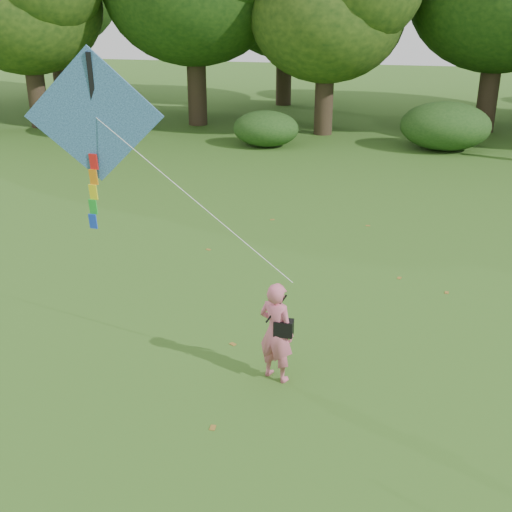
# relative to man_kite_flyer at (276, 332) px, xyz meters

# --- Properties ---
(ground) EXTENTS (100.00, 100.00, 0.00)m
(ground) POSITION_rel_man_kite_flyer_xyz_m (0.67, -0.56, -0.84)
(ground) COLOR #265114
(ground) RESTS_ON ground
(man_kite_flyer) EXTENTS (0.73, 0.62, 1.68)m
(man_kite_flyer) POSITION_rel_man_kite_flyer_xyz_m (0.00, 0.00, 0.00)
(man_kite_flyer) COLOR #CB5F77
(man_kite_flyer) RESTS_ON ground
(bystander_left) EXTENTS (1.21, 1.15, 1.97)m
(bystander_left) POSITION_rel_man_kite_flyer_xyz_m (-10.13, 17.54, 0.14)
(bystander_left) COLOR #2C2B3A
(bystander_left) RESTS_ON ground
(crossbody_bag) EXTENTS (0.43, 0.20, 0.69)m
(crossbody_bag) POSITION_rel_man_kite_flyer_xyz_m (0.12, -0.03, 0.11)
(crossbody_bag) COLOR black
(crossbody_bag) RESTS_ON ground
(flying_kite) EXTENTS (4.42, 1.05, 3.34)m
(flying_kite) POSITION_rel_man_kite_flyer_xyz_m (-3.09, 0.73, 3.08)
(flying_kite) COLOR #2941B4
(flying_kite) RESTS_ON ground
(shrub_band) EXTENTS (39.15, 3.22, 1.88)m
(shrub_band) POSITION_rel_man_kite_flyer_xyz_m (-0.06, 17.04, 0.01)
(shrub_band) COLOR #264919
(shrub_band) RESTS_ON ground
(fallen_leaves) EXTENTS (10.18, 10.97, 0.01)m
(fallen_leaves) POSITION_rel_man_kite_flyer_xyz_m (-0.00, 2.50, -0.84)
(fallen_leaves) COLOR olive
(fallen_leaves) RESTS_ON ground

